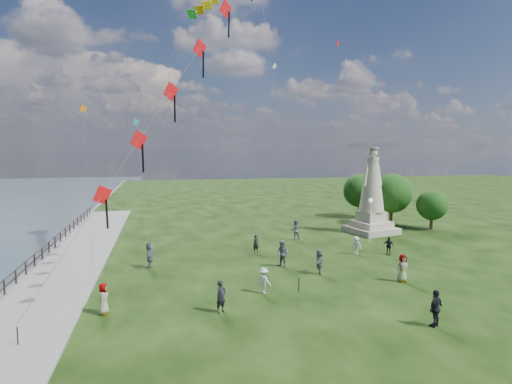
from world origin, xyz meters
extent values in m
cube|color=slate|center=(-16.50, 10.00, -0.20)|extent=(0.30, 160.00, 0.60)
cube|color=slate|center=(-14.00, 8.00, 0.05)|extent=(5.00, 60.00, 0.10)
cylinder|color=black|center=(-16.30, 6.00, 0.50)|extent=(0.11, 0.11, 1.00)
cylinder|color=black|center=(-16.30, 8.00, 0.50)|extent=(0.11, 0.11, 1.00)
cylinder|color=black|center=(-16.30, 10.00, 0.50)|extent=(0.11, 0.11, 1.00)
cylinder|color=black|center=(-16.30, 12.00, 0.50)|extent=(0.11, 0.11, 1.00)
cylinder|color=black|center=(-16.30, 14.00, 0.50)|extent=(0.11, 0.11, 1.00)
cylinder|color=black|center=(-16.30, 16.00, 0.50)|extent=(0.11, 0.11, 1.00)
cylinder|color=black|center=(-16.30, 18.00, 0.50)|extent=(0.11, 0.11, 1.00)
cylinder|color=black|center=(-16.30, 20.00, 0.50)|extent=(0.11, 0.11, 1.00)
cylinder|color=black|center=(-16.30, 22.00, 0.50)|extent=(0.11, 0.11, 1.00)
cylinder|color=black|center=(-16.30, 24.00, 0.50)|extent=(0.11, 0.11, 1.00)
cylinder|color=black|center=(-16.30, 26.00, 0.50)|extent=(0.11, 0.11, 1.00)
cylinder|color=black|center=(-16.30, 28.00, 0.50)|extent=(0.11, 0.11, 1.00)
cylinder|color=black|center=(-16.30, 30.00, 0.50)|extent=(0.11, 0.11, 1.00)
cylinder|color=black|center=(-16.30, 32.00, 0.50)|extent=(0.11, 0.11, 1.00)
cylinder|color=black|center=(-16.30, 34.00, 0.50)|extent=(0.11, 0.11, 1.00)
cylinder|color=black|center=(-16.30, 36.00, 0.50)|extent=(0.11, 0.11, 1.00)
cube|color=black|center=(-16.30, 10.00, 0.98)|extent=(0.06, 52.00, 0.06)
cube|color=black|center=(-16.30, 10.00, 0.55)|extent=(0.06, 52.00, 0.06)
cube|color=tan|center=(12.98, 18.19, 0.30)|extent=(5.04, 5.04, 0.60)
cube|color=tan|center=(12.98, 18.19, 0.89)|extent=(3.84, 3.84, 0.60)
cube|color=tan|center=(12.98, 18.19, 1.69)|extent=(2.64, 2.64, 0.99)
cylinder|color=tan|center=(12.98, 18.19, 7.34)|extent=(1.44, 1.44, 0.40)
sphere|color=tan|center=(12.98, 18.19, 7.95)|extent=(0.91, 0.91, 0.91)
cylinder|color=tan|center=(12.98, 18.19, 8.43)|extent=(1.09, 1.09, 0.10)
cylinder|color=silver|center=(10.62, 13.81, 1.88)|extent=(0.11, 0.11, 3.76)
sphere|color=white|center=(10.62, 13.81, 3.87)|extent=(0.38, 0.38, 0.38)
cylinder|color=#382314|center=(17.19, 21.70, 1.08)|extent=(0.36, 0.36, 2.16)
sphere|color=black|center=(17.19, 21.70, 3.52)|extent=(4.33, 4.33, 4.33)
cylinder|color=#382314|center=(19.99, 18.52, 0.78)|extent=(0.36, 0.36, 1.57)
sphere|color=black|center=(19.99, 18.52, 2.55)|extent=(3.14, 3.14, 3.14)
cylinder|color=#382314|center=(16.00, 26.95, 1.00)|extent=(0.36, 0.36, 2.01)
sphere|color=black|center=(16.00, 26.95, 3.26)|extent=(4.02, 4.02, 4.02)
imported|color=black|center=(-4.41, 0.95, 0.85)|extent=(0.74, 0.69, 1.71)
imported|color=#595960|center=(1.00, 8.34, 0.97)|extent=(1.01, 1.11, 1.94)
imported|color=silver|center=(-1.56, 3.34, 0.76)|extent=(1.04, 1.06, 1.52)
imported|color=black|center=(5.41, -3.00, 0.91)|extent=(1.20, 0.99, 1.83)
imported|color=#595960|center=(7.58, 3.50, 0.90)|extent=(0.88, 0.55, 1.79)
imported|color=#595960|center=(-8.25, 10.14, 0.93)|extent=(1.10, 1.85, 1.87)
imported|color=black|center=(0.06, 12.79, 0.74)|extent=(0.58, 0.43, 1.47)
imported|color=#595960|center=(4.61, 16.68, 0.93)|extent=(0.95, 0.64, 1.86)
imported|color=silver|center=(7.78, 10.59, 0.73)|extent=(0.96, 1.04, 1.45)
imported|color=black|center=(10.19, 9.84, 0.74)|extent=(0.90, 0.94, 1.47)
imported|color=#595960|center=(-10.35, 2.03, 0.82)|extent=(0.59, 0.86, 1.64)
imported|color=#595960|center=(2.97, 6.14, 0.86)|extent=(1.25, 1.74, 1.72)
cylinder|color=black|center=(-13.50, -1.00, 0.45)|extent=(0.06, 0.06, 0.90)
cube|color=red|center=(-10.13, 1.52, 6.24)|extent=(0.87, 0.64, 1.03)
cube|color=black|center=(-9.95, 1.42, 5.29)|extent=(0.10, 0.28, 1.48)
cube|color=red|center=(-8.40, 2.82, 8.94)|extent=(0.87, 0.64, 1.03)
cube|color=black|center=(-8.22, 2.72, 7.99)|extent=(0.10, 0.28, 1.48)
cube|color=red|center=(-6.66, 4.11, 11.64)|extent=(0.87, 0.64, 1.03)
cube|color=black|center=(-6.48, 4.01, 10.69)|extent=(0.10, 0.28, 1.48)
cube|color=red|center=(-4.93, 5.41, 14.33)|extent=(0.87, 0.64, 1.03)
cube|color=black|center=(-4.75, 5.31, 13.38)|extent=(0.10, 0.28, 1.48)
cube|color=red|center=(-3.20, 6.70, 17.03)|extent=(0.87, 0.64, 1.03)
cube|color=black|center=(-3.02, 6.60, 16.08)|extent=(0.10, 0.28, 1.48)
cylinder|color=black|center=(0.50, 3.00, 0.45)|extent=(0.06, 0.06, 0.90)
cube|color=yellow|center=(-4.28, 3.86, 16.58)|extent=(0.65, 0.69, 0.28)
cube|color=yellow|center=(-4.72, 3.33, 16.11)|extent=(0.64, 0.68, 0.29)
cube|color=orange|center=(-5.15, 2.82, 15.69)|extent=(0.62, 0.67, 0.30)
cube|color=green|center=(-5.58, 2.30, 15.32)|extent=(0.60, 0.66, 0.31)
cube|color=teal|center=(-9.40, 18.70, 10.71)|extent=(0.51, 0.39, 0.57)
cylinder|color=#595959|center=(-8.90, 16.20, 5.38)|extent=(1.02, 5.02, 10.67)
cube|color=silver|center=(3.93, 21.94, 16.57)|extent=(0.51, 0.39, 0.57)
cylinder|color=#595959|center=(4.43, 19.44, 8.31)|extent=(1.02, 5.02, 16.52)
cube|color=red|center=(11.05, 23.02, 19.35)|extent=(0.51, 0.39, 0.57)
cylinder|color=#595959|center=(11.55, 20.52, 9.70)|extent=(1.02, 5.02, 19.31)
cylinder|color=#595959|center=(-3.02, 25.77, 14.20)|extent=(1.02, 5.02, 28.30)
cube|color=green|center=(8.76, 30.06, 14.66)|extent=(0.51, 0.39, 0.57)
cylinder|color=#595959|center=(9.26, 27.56, 7.35)|extent=(1.02, 5.02, 14.61)
cube|color=orange|center=(-13.30, 16.22, 11.60)|extent=(0.51, 0.39, 0.57)
cylinder|color=#595959|center=(-12.80, 13.72, 5.82)|extent=(1.02, 5.02, 11.55)
cylinder|color=#595959|center=(3.62, 25.00, 15.69)|extent=(1.02, 5.02, 31.29)
cube|color=teal|center=(14.57, 21.60, 15.15)|extent=(0.51, 0.39, 0.57)
cylinder|color=#595959|center=(15.07, 19.10, 7.60)|extent=(1.02, 5.02, 15.10)
camera|label=1|loc=(-7.21, -20.43, 8.64)|focal=30.00mm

